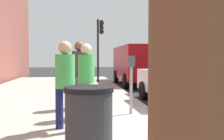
# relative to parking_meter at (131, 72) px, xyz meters

# --- Properties ---
(ground_plane) EXTENTS (80.00, 80.00, 0.00)m
(ground_plane) POSITION_rel_parking_meter_xyz_m (-1.16, -0.67, -1.17)
(ground_plane) COLOR #232326
(ground_plane) RESTS_ON ground
(sidewalk_slab) EXTENTS (28.00, 6.00, 0.15)m
(sidewalk_slab) POSITION_rel_parking_meter_xyz_m (-1.16, 2.33, -1.09)
(sidewalk_slab) COLOR gray
(sidewalk_slab) RESTS_ON ground_plane
(parking_meter) EXTENTS (0.36, 0.12, 1.41)m
(parking_meter) POSITION_rel_parking_meter_xyz_m (0.00, 0.00, 0.00)
(parking_meter) COLOR gray
(parking_meter) RESTS_ON sidewalk_slab
(pedestrian_at_meter) EXTENTS (0.52, 0.37, 1.68)m
(pedestrian_at_meter) POSITION_rel_parking_meter_xyz_m (-0.29, 1.09, -0.04)
(pedestrian_at_meter) COLOR #47474C
(pedestrian_at_meter) RESTS_ON sidewalk_slab
(pedestrian_bystander) EXTENTS (0.42, 0.39, 1.67)m
(pedestrian_bystander) POSITION_rel_parking_meter_xyz_m (-1.23, 1.51, -0.05)
(pedestrian_bystander) COLOR #191E4C
(pedestrian_bystander) RESTS_ON sidewalk_slab
(parking_officer) EXTENTS (0.52, 0.39, 1.81)m
(parking_officer) POSITION_rel_parking_meter_xyz_m (0.86, 1.23, 0.06)
(parking_officer) COLOR #47474C
(parking_officer) RESTS_ON sidewalk_slab
(parked_sedan_near) EXTENTS (4.45, 2.07, 1.77)m
(parked_sedan_near) POSITION_rel_parking_meter_xyz_m (1.53, -2.02, -0.27)
(parked_sedan_near) COLOR silver
(parked_sedan_near) RESTS_ON ground_plane
(parked_van_far) EXTENTS (5.21, 2.14, 2.18)m
(parked_van_far) POSITION_rel_parking_meter_xyz_m (8.01, -2.02, 0.09)
(parked_van_far) COLOR maroon
(parked_van_far) RESTS_ON ground_plane
(traffic_signal) EXTENTS (0.24, 0.44, 3.60)m
(traffic_signal) POSITION_rel_parking_meter_xyz_m (8.61, 0.04, 1.41)
(traffic_signal) COLOR black
(traffic_signal) RESTS_ON sidewalk_slab
(trash_bin) EXTENTS (0.59, 0.59, 1.01)m
(trash_bin) POSITION_rel_parking_meter_xyz_m (-3.02, 1.14, -0.51)
(trash_bin) COLOR #2D2D33
(trash_bin) RESTS_ON sidewalk_slab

